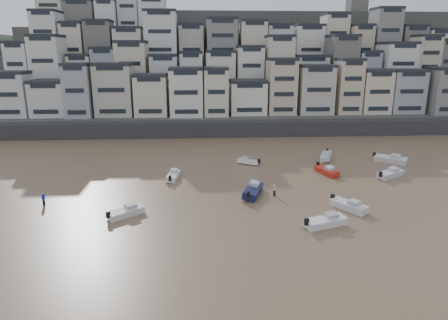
{
  "coord_description": "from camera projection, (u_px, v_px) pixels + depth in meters",
  "views": [
    {
      "loc": [
        -0.48,
        -25.99,
        19.53
      ],
      "look_at": [
        2.91,
        30.0,
        4.0
      ],
      "focal_mm": 32.0,
      "sensor_mm": 36.0,
      "label": 1
    }
  ],
  "objects": [
    {
      "name": "boat_d",
      "position": [
        391.0,
        173.0,
        63.1
      ],
      "size": [
        5.7,
        4.48,
        1.52
      ],
      "primitive_type": null,
      "rotation": [
        0.0,
        0.0,
        0.55
      ],
      "color": "silver",
      "rests_on": "ground"
    },
    {
      "name": "person_pink",
      "position": [
        274.0,
        190.0,
        55.04
      ],
      "size": [
        0.44,
        0.44,
        1.74
      ],
      "primitive_type": null,
      "color": "#D4A795",
      "rests_on": "ground"
    },
    {
      "name": "boat_e",
      "position": [
        327.0,
        170.0,
        64.78
      ],
      "size": [
        3.33,
        5.6,
        1.45
      ],
      "primitive_type": null,
      "rotation": [
        0.0,
        0.0,
        -1.25
      ],
      "color": "#B32716",
      "rests_on": "ground"
    },
    {
      "name": "boat_c",
      "position": [
        253.0,
        189.0,
        55.3
      ],
      "size": [
        3.99,
        6.47,
        1.68
      ],
      "primitive_type": null,
      "rotation": [
        0.0,
        0.0,
        1.22
      ],
      "color": "#14183F",
      "rests_on": "ground"
    },
    {
      "name": "person_blue",
      "position": [
        43.0,
        199.0,
        51.7
      ],
      "size": [
        0.44,
        0.44,
        1.74
      ],
      "primitive_type": null,
      "color": "#1E19C1",
      "rests_on": "ground"
    },
    {
      "name": "boat_i",
      "position": [
        326.0,
        155.0,
        73.33
      ],
      "size": [
        3.88,
        5.96,
        1.55
      ],
      "primitive_type": null,
      "rotation": [
        0.0,
        0.0,
        -1.96
      ],
      "color": "silver",
      "rests_on": "ground"
    },
    {
      "name": "boat_j",
      "position": [
        126.0,
        211.0,
        48.35
      ],
      "size": [
        4.85,
        4.44,
        1.36
      ],
      "primitive_type": null,
      "rotation": [
        0.0,
        0.0,
        0.7
      ],
      "color": "white",
      "rests_on": "ground"
    },
    {
      "name": "boat_b",
      "position": [
        349.0,
        204.0,
        50.3
      ],
      "size": [
        4.42,
        5.33,
        1.44
      ],
      "primitive_type": null,
      "rotation": [
        0.0,
        0.0,
        -0.97
      ],
      "color": "silver",
      "rests_on": "ground"
    },
    {
      "name": "hillside",
      "position": [
        247.0,
        71.0,
        128.49
      ],
      "size": [
        141.04,
        66.0,
        50.0
      ],
      "color": "#4C4C47",
      "rests_on": "ground"
    },
    {
      "name": "ground",
      "position": [
        210.0,
        317.0,
        30.25
      ],
      "size": [
        400.0,
        400.0,
        0.0
      ],
      "primitive_type": "plane",
      "color": "brown",
      "rests_on": "ground"
    },
    {
      "name": "boat_f",
      "position": [
        173.0,
        175.0,
        62.35
      ],
      "size": [
        2.28,
        5.2,
        1.37
      ],
      "primitive_type": null,
      "rotation": [
        0.0,
        0.0,
        1.44
      ],
      "color": "white",
      "rests_on": "ground"
    },
    {
      "name": "boat_h",
      "position": [
        248.0,
        161.0,
        70.51
      ],
      "size": [
        4.43,
        3.43,
        1.18
      ],
      "primitive_type": null,
      "rotation": [
        0.0,
        0.0,
        2.6
      ],
      "color": "white",
      "rests_on": "ground"
    },
    {
      "name": "harbor_wall",
      "position": [
        245.0,
        129.0,
        92.89
      ],
      "size": [
        140.0,
        3.0,
        3.5
      ],
      "primitive_type": "cube",
      "color": "#38383A",
      "rests_on": "ground"
    },
    {
      "name": "boat_g",
      "position": [
        391.0,
        158.0,
        71.14
      ],
      "size": [
        5.92,
        5.21,
        1.63
      ],
      "primitive_type": null,
      "rotation": [
        0.0,
        0.0,
        -0.66
      ],
      "color": "silver",
      "rests_on": "ground"
    },
    {
      "name": "boat_a",
      "position": [
        326.0,
        220.0,
        45.56
      ],
      "size": [
        5.77,
        3.51,
        1.49
      ],
      "primitive_type": null,
      "rotation": [
        0.0,
        0.0,
        0.34
      ],
      "color": "white",
      "rests_on": "ground"
    }
  ]
}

